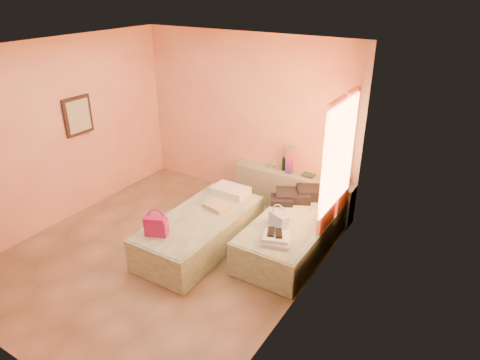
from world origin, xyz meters
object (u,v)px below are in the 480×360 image
(bed_right, at_px, (293,234))
(magenta_handbag, at_px, (156,225))
(blue_handbag, at_px, (279,220))
(towel_stack, at_px, (277,240))
(headboard_ledge, at_px, (292,192))
(flower_vase, at_px, (345,177))
(water_bottle, at_px, (284,164))
(green_book, at_px, (308,175))
(bed_left, at_px, (201,231))

(bed_right, bearing_deg, magenta_handbag, -136.05)
(blue_handbag, relative_size, towel_stack, 0.82)
(magenta_handbag, height_order, blue_handbag, magenta_handbag)
(headboard_ledge, bearing_deg, blue_handbag, -72.52)
(flower_vase, distance_m, magenta_handbag, 2.97)
(bed_right, distance_m, towel_stack, 0.74)
(headboard_ledge, distance_m, magenta_handbag, 2.53)
(bed_right, bearing_deg, headboard_ledge, 116.39)
(water_bottle, distance_m, green_book, 0.46)
(bed_left, height_order, water_bottle, water_bottle)
(headboard_ledge, distance_m, bed_left, 1.81)
(headboard_ledge, height_order, magenta_handbag, magenta_handbag)
(water_bottle, relative_size, blue_handbag, 0.77)
(green_book, bearing_deg, towel_stack, -76.54)
(bed_right, height_order, blue_handbag, blue_handbag)
(towel_stack, bearing_deg, headboard_ledge, 109.21)
(flower_vase, distance_m, blue_handbag, 1.48)
(bed_left, bearing_deg, green_book, 63.21)
(bed_right, relative_size, green_book, 10.16)
(magenta_handbag, bearing_deg, flower_vase, 32.11)
(water_bottle, bearing_deg, flower_vase, 0.68)
(towel_stack, bearing_deg, blue_handbag, 114.91)
(bed_left, distance_m, water_bottle, 1.88)
(bed_left, height_order, bed_right, same)
(flower_vase, relative_size, magenta_handbag, 0.85)
(bed_right, relative_size, flower_vase, 8.22)
(blue_handbag, bearing_deg, towel_stack, -42.49)
(headboard_ledge, relative_size, towel_stack, 5.86)
(headboard_ledge, bearing_deg, magenta_handbag, -109.41)
(green_book, distance_m, towel_stack, 1.81)
(bed_left, xyz_separation_m, magenta_handbag, (-0.20, -0.67, 0.39))
(bed_left, bearing_deg, headboard_ledge, 69.26)
(magenta_handbag, distance_m, towel_stack, 1.58)
(headboard_ledge, bearing_deg, flower_vase, 5.19)
(green_book, height_order, blue_handbag, same)
(water_bottle, bearing_deg, magenta_handbag, -104.37)
(headboard_ledge, distance_m, bed_right, 1.18)
(green_book, bearing_deg, bed_left, -114.54)
(bed_left, bearing_deg, magenta_handbag, -106.58)
(magenta_handbag, bearing_deg, green_book, 42.63)
(bed_right, bearing_deg, towel_stack, -83.91)
(headboard_ledge, xyz_separation_m, magenta_handbag, (-0.83, -2.37, 0.31))
(headboard_ledge, height_order, water_bottle, water_bottle)
(bed_right, bearing_deg, green_book, 104.21)
(bed_left, relative_size, magenta_handbag, 6.94)
(bed_right, height_order, water_bottle, water_bottle)
(bed_right, relative_size, blue_handbag, 7.00)
(bed_right, distance_m, green_book, 1.21)
(flower_vase, bearing_deg, blue_handbag, -106.74)
(water_bottle, height_order, flower_vase, flower_vase)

